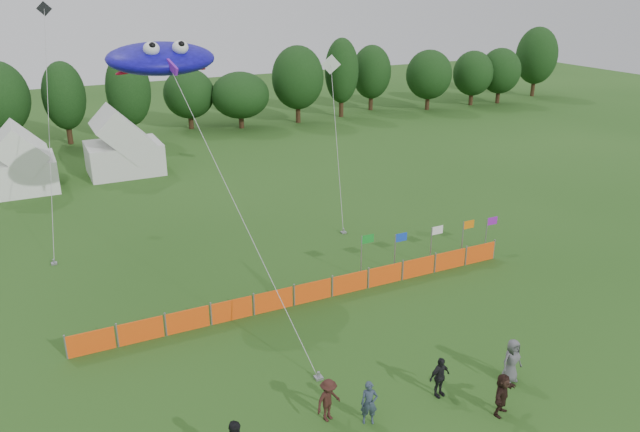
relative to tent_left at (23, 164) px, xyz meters
name	(u,v)px	position (x,y,z in m)	size (l,w,h in m)	color
ground	(393,404)	(10.72, -32.40, -1.96)	(160.00, 160.00, 0.00)	#234C16
treeline	(155,93)	(12.33, 12.53, 2.22)	(104.57, 8.78, 8.36)	#382314
tent_left	(23,164)	(0.00, 0.00, 0.00)	(4.40, 4.40, 3.88)	white
tent_right	(123,148)	(7.22, 1.20, 0.04)	(5.61, 4.49, 3.96)	silver
barrier_fence	(313,292)	(11.42, -24.19, -1.46)	(21.90, 0.06, 1.00)	#FA4F0D
flag_row	(431,239)	(18.82, -23.20, -0.52)	(8.73, 0.55, 2.29)	gray
spectator_a	(369,403)	(9.41, -32.86, -1.15)	(0.59, 0.39, 1.62)	#2C394A
spectator_c	(328,400)	(8.24, -32.11, -1.15)	(1.04, 0.60, 1.61)	#341914
spectator_d	(440,377)	(12.47, -32.70, -1.16)	(0.93, 0.39, 1.59)	black
spectator_e	(512,361)	(15.45, -33.15, -1.08)	(0.86, 0.56, 1.76)	#525257
spectator_f	(502,395)	(13.80, -34.50, -1.16)	(1.49, 0.47, 1.61)	black
stingray_kite	(160,58)	(6.81, -16.96, 8.80)	(6.00, 19.71, 11.75)	#160DC2
small_kite_white	(334,108)	(17.94, -13.71, 4.86)	(2.44, 5.36, 9.93)	white
small_kite_dark	(48,99)	(1.97, -7.60, 5.70)	(2.67, 11.46, 13.05)	black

